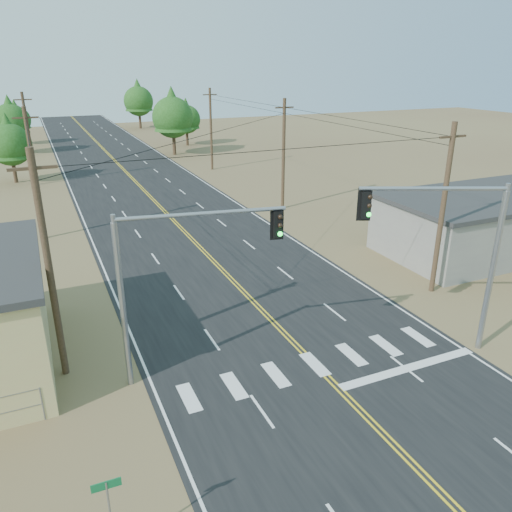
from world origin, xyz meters
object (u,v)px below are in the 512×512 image
building_right (487,224)px  signal_mast_left (171,269)px  street_sign (109,506)px  signal_mast_right (456,242)px

building_right → signal_mast_left: (-25.01, -6.36, 3.19)m
signal_mast_left → street_sign: (-3.94, -7.55, -3.40)m
building_right → street_sign: (-28.94, -13.91, -0.21)m
signal_mast_left → signal_mast_right: bearing=-2.9°
signal_mast_left → signal_mast_right: 12.64m
signal_mast_right → street_sign: size_ratio=3.04×
signal_mast_right → street_sign: bearing=-140.1°
building_right → signal_mast_left: bearing=-165.7°
signal_mast_right → street_sign: 17.31m
building_right → street_sign: size_ratio=5.60×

